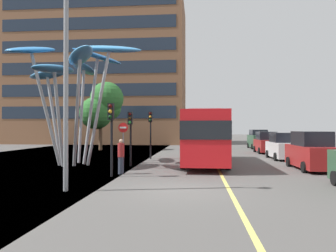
% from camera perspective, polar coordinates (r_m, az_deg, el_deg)
% --- Properties ---
extents(ground, '(120.00, 240.00, 0.10)m').
position_cam_1_polar(ground, '(12.46, -1.32, -11.50)').
color(ground, '#54514F').
extents(red_bus, '(3.00, 10.57, 3.58)m').
position_cam_1_polar(red_bus, '(21.26, 6.64, -1.49)').
color(red_bus, red).
rests_on(red_bus, ground).
extents(leaf_sculpture, '(8.57, 8.87, 7.91)m').
position_cam_1_polar(leaf_sculpture, '(21.57, -16.41, 10.02)').
color(leaf_sculpture, '#9EA0A5').
rests_on(leaf_sculpture, ground).
extents(traffic_light_kerb_near, '(0.28, 0.42, 3.56)m').
position_cam_1_polar(traffic_light_kerb_near, '(15.63, -10.13, 0.43)').
color(traffic_light_kerb_near, black).
rests_on(traffic_light_kerb_near, ground).
extents(traffic_light_kerb_far, '(0.28, 0.42, 3.38)m').
position_cam_1_polar(traffic_light_kerb_far, '(20.00, -6.75, -0.13)').
color(traffic_light_kerb_far, black).
rests_on(traffic_light_kerb_far, ground).
extents(traffic_light_island_mid, '(0.28, 0.42, 3.65)m').
position_cam_1_polar(traffic_light_island_mid, '(24.66, -3.16, 0.24)').
color(traffic_light_island_mid, black).
rests_on(traffic_light_island_mid, ground).
extents(car_parked_mid, '(1.92, 4.56, 2.18)m').
position_cam_1_polar(car_parked_mid, '(19.97, 24.24, -4.23)').
color(car_parked_mid, maroon).
rests_on(car_parked_mid, ground).
extents(car_parked_far, '(1.92, 4.31, 2.03)m').
position_cam_1_polar(car_parked_far, '(25.93, 19.84, -3.51)').
color(car_parked_far, silver).
rests_on(car_parked_far, ground).
extents(car_side_street, '(1.93, 3.98, 2.05)m').
position_cam_1_polar(car_side_street, '(32.01, 17.14, -2.93)').
color(car_side_street, maroon).
rests_on(car_side_street, ground).
extents(car_far_side, '(2.06, 4.59, 2.23)m').
position_cam_1_polar(car_far_side, '(39.05, 15.81, -2.34)').
color(car_far_side, '#2D5138').
rests_on(car_far_side, ground).
extents(street_lamp, '(1.35, 0.44, 7.63)m').
position_cam_1_polar(street_lamp, '(12.67, -16.58, 10.93)').
color(street_lamp, gray).
rests_on(street_lamp, ground).
extents(tree_pavement_near, '(4.65, 4.19, 7.51)m').
position_cam_1_polar(tree_pavement_near, '(35.87, -11.48, 3.62)').
color(tree_pavement_near, brown).
rests_on(tree_pavement_near, ground).
extents(pedestrian, '(0.34, 0.34, 1.80)m').
position_cam_1_polar(pedestrian, '(16.63, -8.40, -5.40)').
color(pedestrian, '#2D3342').
rests_on(pedestrian, ground).
extents(no_entry_sign, '(0.60, 0.12, 2.70)m').
position_cam_1_polar(no_entry_sign, '(19.75, -8.02, -2.05)').
color(no_entry_sign, gray).
rests_on(no_entry_sign, ground).
extents(backdrop_building, '(27.73, 13.37, 22.78)m').
position_cam_1_polar(backdrop_building, '(54.92, -11.93, 9.02)').
color(backdrop_building, brown).
rests_on(backdrop_building, ground).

